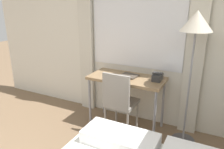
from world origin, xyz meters
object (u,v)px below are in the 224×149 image
Objects in this scene: standing_lamp at (195,33)px; telephone at (158,77)px; desk_chair at (120,100)px; desk at (127,82)px; book at (129,76)px.

telephone is (-0.42, 0.07, -0.62)m from standing_lamp.
desk_chair is at bearing -165.56° from standing_lamp.
desk is 5.76× the size of telephone.
desk_chair is 0.38m from book.
book is at bearing -176.45° from telephone.
telephone is (0.42, 0.05, 0.13)m from desk.
desk_chair reaches higher than book.
desk is 1.16× the size of desk_chair.
telephone is at bearing 7.38° from desk.
standing_lamp is 6.55× the size of book.
standing_lamp is at bearing -9.93° from telephone.
telephone is 0.41m from book.
desk_chair is at bearing -145.50° from telephone.
book is (0.02, 0.03, 0.09)m from desk.
standing_lamp reaches higher than book.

